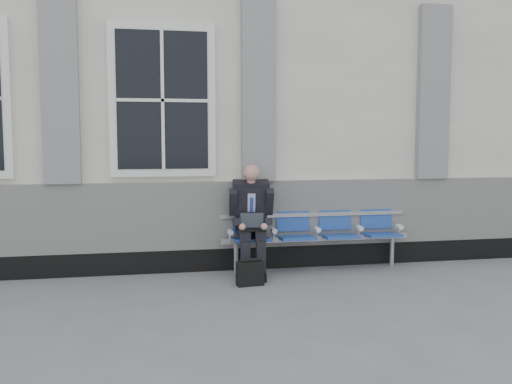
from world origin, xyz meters
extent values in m
plane|color=slate|center=(0.00, 0.00, 0.00)|extent=(70.00, 70.00, 0.00)
cube|color=silver|center=(0.00, 3.50, 2.10)|extent=(14.00, 4.00, 4.20)
cube|color=black|center=(0.00, 1.47, 0.15)|extent=(14.00, 0.10, 0.30)
cube|color=silver|center=(0.00, 1.46, 0.75)|extent=(14.00, 0.08, 0.90)
cube|color=gray|center=(-0.90, 1.44, 2.40)|extent=(0.45, 0.14, 2.40)
cube|color=gray|center=(1.60, 1.44, 2.40)|extent=(0.45, 0.14, 2.40)
cube|color=gray|center=(4.10, 1.44, 2.40)|extent=(0.45, 0.14, 2.40)
cube|color=white|center=(0.35, 1.46, 2.25)|extent=(1.35, 0.10, 1.95)
cube|color=black|center=(0.35, 1.41, 2.25)|extent=(1.15, 0.02, 1.75)
cube|color=#9EA0A3|center=(2.37, 1.30, 0.42)|extent=(2.60, 0.07, 0.07)
cube|color=#9EA0A3|center=(2.37, 1.42, 0.73)|extent=(2.60, 0.05, 0.05)
cylinder|color=#9EA0A3|center=(1.27, 1.30, 0.20)|extent=(0.06, 0.06, 0.39)
cylinder|color=#9EA0A3|center=(3.47, 1.30, 0.20)|extent=(0.06, 0.06, 0.39)
cube|color=#1B4299|center=(1.47, 1.22, 0.45)|extent=(0.46, 0.42, 0.07)
cube|color=#1B4299|center=(1.47, 1.43, 0.71)|extent=(0.46, 0.10, 0.40)
cube|color=#1B4299|center=(2.07, 1.22, 0.45)|extent=(0.46, 0.42, 0.07)
cube|color=#1B4299|center=(2.07, 1.43, 0.71)|extent=(0.46, 0.10, 0.40)
cube|color=#1B4299|center=(2.67, 1.22, 0.45)|extent=(0.46, 0.42, 0.07)
cube|color=#1B4299|center=(2.67, 1.43, 0.71)|extent=(0.46, 0.10, 0.40)
cube|color=#1B4299|center=(3.27, 1.22, 0.45)|extent=(0.46, 0.42, 0.07)
cube|color=#1B4299|center=(3.27, 1.43, 0.71)|extent=(0.46, 0.10, 0.40)
cylinder|color=white|center=(1.19, 1.25, 0.55)|extent=(0.07, 0.12, 0.07)
cylinder|color=white|center=(1.77, 1.25, 0.55)|extent=(0.07, 0.12, 0.07)
cylinder|color=white|center=(2.37, 1.25, 0.55)|extent=(0.07, 0.12, 0.07)
cylinder|color=white|center=(2.97, 1.25, 0.55)|extent=(0.07, 0.12, 0.07)
cylinder|color=white|center=(3.55, 1.25, 0.55)|extent=(0.07, 0.12, 0.07)
cube|color=black|center=(1.33, 0.86, 0.04)|extent=(0.14, 0.27, 0.09)
cube|color=black|center=(1.52, 0.84, 0.04)|extent=(0.14, 0.27, 0.09)
cube|color=black|center=(1.33, 0.92, 0.25)|extent=(0.13, 0.14, 0.47)
cube|color=black|center=(1.53, 0.90, 0.25)|extent=(0.13, 0.14, 0.47)
cube|color=black|center=(1.36, 1.13, 0.54)|extent=(0.18, 0.46, 0.14)
cube|color=black|center=(1.55, 1.11, 0.54)|extent=(0.18, 0.46, 0.14)
cube|color=black|center=(1.47, 1.32, 0.86)|extent=(0.45, 0.38, 0.62)
cube|color=#B8C6F2|center=(1.46, 1.20, 0.88)|extent=(0.11, 0.10, 0.35)
cube|color=#253AB0|center=(1.46, 1.19, 0.86)|extent=(0.05, 0.08, 0.29)
cube|color=black|center=(1.47, 1.29, 1.16)|extent=(0.49, 0.28, 0.14)
cylinder|color=tan|center=(1.47, 1.24, 1.23)|extent=(0.11, 0.11, 0.10)
sphere|color=tan|center=(1.46, 1.18, 1.33)|extent=(0.21, 0.21, 0.21)
cube|color=black|center=(1.23, 1.25, 0.94)|extent=(0.13, 0.29, 0.37)
cube|color=black|center=(1.70, 1.20, 0.94)|extent=(0.13, 0.29, 0.37)
cube|color=black|center=(1.25, 1.07, 0.71)|extent=(0.12, 0.31, 0.14)
cube|color=black|center=(1.64, 1.02, 0.71)|extent=(0.12, 0.31, 0.14)
sphere|color=tan|center=(1.29, 0.92, 0.67)|extent=(0.09, 0.09, 0.09)
sphere|color=tan|center=(1.57, 0.89, 0.67)|extent=(0.09, 0.09, 0.09)
cube|color=black|center=(1.44, 0.99, 0.62)|extent=(0.35, 0.26, 0.02)
cube|color=black|center=(1.45, 1.10, 0.72)|extent=(0.33, 0.12, 0.21)
cube|color=black|center=(1.45, 1.09, 0.72)|extent=(0.30, 0.10, 0.18)
cube|color=black|center=(1.34, 0.61, 0.14)|extent=(0.34, 0.17, 0.29)
cylinder|color=black|center=(1.34, 0.61, 0.31)|extent=(0.26, 0.08, 0.05)
camera|label=1|loc=(0.13, -6.02, 1.79)|focal=40.00mm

